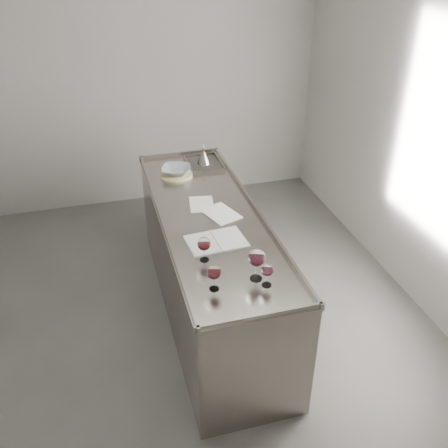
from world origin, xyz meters
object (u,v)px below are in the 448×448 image
object	(u,v)px
counter	(211,265)
wine_glass_left	(214,273)
notebook	(216,241)
ceramic_bowl	(176,170)
wine_funnel	(204,157)
wine_glass_right	(257,258)
wine_glass_small	(267,271)
wine_glass_middle	(204,244)

from	to	relation	value
counter	wine_glass_left	size ratio (longest dim) A/B	14.05
notebook	ceramic_bowl	size ratio (longest dim) A/B	1.69
wine_funnel	notebook	bearing A→B (deg)	-99.80
counter	ceramic_bowl	world-z (taller)	ceramic_bowl
wine_glass_right	ceramic_bowl	size ratio (longest dim) A/B	0.87
wine_glass_left	wine_glass_small	size ratio (longest dim) A/B	1.11
counter	ceramic_bowl	size ratio (longest dim) A/B	9.68
wine_glass_left	notebook	distance (m)	0.53
wine_glass_right	notebook	bearing A→B (deg)	105.83
wine_glass_right	ceramic_bowl	xyz separation A→B (m)	(-0.20, 1.59, -0.10)
wine_glass_middle	wine_glass_right	bearing A→B (deg)	-46.79
counter	wine_glass_middle	world-z (taller)	wine_glass_middle
wine_glass_small	ceramic_bowl	size ratio (longest dim) A/B	0.62
wine_glass_middle	ceramic_bowl	bearing A→B (deg)	87.27
wine_glass_right	wine_funnel	bearing A→B (deg)	87.01
ceramic_bowl	wine_glass_left	bearing A→B (deg)	-92.72
notebook	wine_glass_right	bearing A→B (deg)	-78.75
wine_glass_right	wine_glass_middle	bearing A→B (deg)	133.21
wine_glass_middle	wine_glass_small	distance (m)	0.47
notebook	wine_glass_left	bearing A→B (deg)	-110.76
wine_glass_right	wine_funnel	world-z (taller)	wine_glass_right
wine_glass_left	wine_glass_middle	size ratio (longest dim) A/B	1.00
wine_funnel	wine_glass_left	bearing A→B (deg)	-101.59
wine_glass_left	wine_glass_right	xyz separation A→B (m)	(0.28, 0.03, 0.03)
wine_glass_right	wine_glass_small	xyz separation A→B (m)	(0.04, -0.08, -0.04)
counter	wine_glass_middle	xyz separation A→B (m)	(-0.18, -0.55, 0.59)
counter	notebook	distance (m)	0.60
notebook	wine_funnel	xyz separation A→B (m)	(0.23, 1.31, 0.05)
wine_glass_middle	ceramic_bowl	size ratio (longest dim) A/B	0.69
wine_glass_left	wine_glass_small	bearing A→B (deg)	-8.97
wine_glass_small	wine_glass_left	bearing A→B (deg)	171.03
counter	notebook	xyz separation A→B (m)	(-0.04, -0.36, 0.47)
counter	ceramic_bowl	xyz separation A→B (m)	(-0.11, 0.76, 0.52)
wine_glass_right	notebook	world-z (taller)	wine_glass_right
wine_glass_middle	wine_funnel	bearing A→B (deg)	76.62
counter	wine_glass_small	size ratio (longest dim) A/B	15.52
wine_glass_left	wine_glass_small	xyz separation A→B (m)	(0.32, -0.05, -0.01)
wine_glass_left	wine_glass_right	bearing A→B (deg)	6.01
counter	wine_glass_right	bearing A→B (deg)	-83.92
wine_glass_middle	wine_funnel	xyz separation A→B (m)	(0.36, 1.50, -0.06)
wine_glass_middle	ceramic_bowl	distance (m)	1.31
wine_glass_right	wine_glass_small	size ratio (longest dim) A/B	1.39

